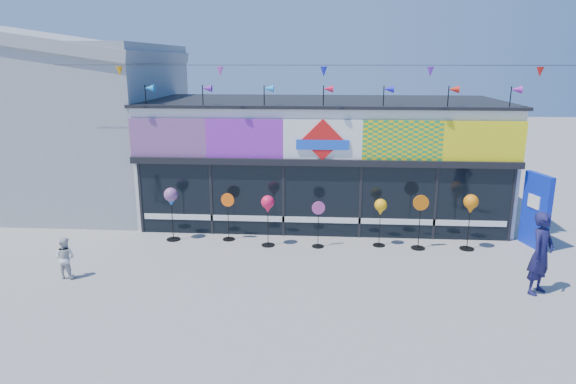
# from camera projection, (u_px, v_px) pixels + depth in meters

# --- Properties ---
(ground) EXTENTS (80.00, 80.00, 0.00)m
(ground) POSITION_uv_depth(u_px,v_px,m) (320.00, 281.00, 13.05)
(ground) COLOR gray
(ground) RESTS_ON ground
(kite_shop) EXTENTS (16.00, 5.70, 5.31)m
(kite_shop) POSITION_uv_depth(u_px,v_px,m) (323.00, 158.00, 18.27)
(kite_shop) COLOR silver
(kite_shop) RESTS_ON ground
(neighbour_building) EXTENTS (8.18, 7.20, 6.87)m
(neighbour_building) POSITION_uv_depth(u_px,v_px,m) (63.00, 120.00, 19.71)
(neighbour_building) COLOR #949698
(neighbour_building) RESTS_ON ground
(blue_sign) EXTENTS (0.47, 1.12, 2.23)m
(blue_sign) POSITION_uv_depth(u_px,v_px,m) (536.00, 211.00, 15.17)
(blue_sign) COLOR #0C26BB
(blue_sign) RESTS_ON ground
(spinner_0) EXTENTS (0.42, 0.42, 1.67)m
(spinner_0) POSITION_uv_depth(u_px,v_px,m) (171.00, 198.00, 15.67)
(spinner_0) COLOR black
(spinner_0) RESTS_ON ground
(spinner_1) EXTENTS (0.42, 0.38, 1.50)m
(spinner_1) POSITION_uv_depth(u_px,v_px,m) (228.00, 215.00, 15.82)
(spinner_1) COLOR black
(spinner_1) RESTS_ON ground
(spinner_2) EXTENTS (0.40, 0.40, 1.57)m
(spinner_2) POSITION_uv_depth(u_px,v_px,m) (268.00, 206.00, 15.20)
(spinner_2) COLOR black
(spinner_2) RESTS_ON ground
(spinner_3) EXTENTS (0.39, 0.36, 1.41)m
(spinner_3) POSITION_uv_depth(u_px,v_px,m) (318.00, 223.00, 15.23)
(spinner_3) COLOR black
(spinner_3) RESTS_ON ground
(spinner_4) EXTENTS (0.37, 0.37, 1.46)m
(spinner_4) POSITION_uv_depth(u_px,v_px,m) (381.00, 208.00, 15.21)
(spinner_4) COLOR black
(spinner_4) RESTS_ON ground
(spinner_5) EXTENTS (0.46, 0.42, 1.65)m
(spinner_5) POSITION_uv_depth(u_px,v_px,m) (420.00, 221.00, 15.05)
(spinner_5) COLOR black
(spinner_5) RESTS_ON ground
(spinner_6) EXTENTS (0.42, 0.42, 1.68)m
(spinner_6) POSITION_uv_depth(u_px,v_px,m) (471.00, 206.00, 14.88)
(spinner_6) COLOR black
(spinner_6) RESTS_ON ground
(adult_man) EXTENTS (0.87, 0.85, 2.02)m
(adult_man) POSITION_uv_depth(u_px,v_px,m) (541.00, 253.00, 12.13)
(adult_man) COLOR #161542
(adult_man) RESTS_ON ground
(child) EXTENTS (0.57, 0.38, 1.09)m
(child) POSITION_uv_depth(u_px,v_px,m) (65.00, 258.00, 13.10)
(child) COLOR silver
(child) RESTS_ON ground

